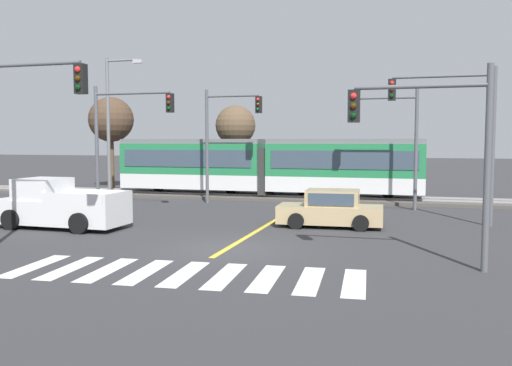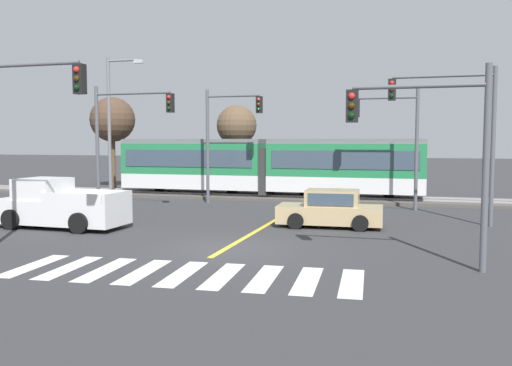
{
  "view_description": "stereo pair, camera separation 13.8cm",
  "coord_description": "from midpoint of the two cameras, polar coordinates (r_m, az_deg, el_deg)",
  "views": [
    {
      "loc": [
        5.61,
        -16.41,
        3.49
      ],
      "look_at": [
        -0.98,
        6.96,
        1.6
      ],
      "focal_mm": 38.0,
      "sensor_mm": 36.0,
      "label": 1
    },
    {
      "loc": [
        5.74,
        -16.37,
        3.49
      ],
      "look_at": [
        -0.98,
        6.96,
        1.6
      ],
      "focal_mm": 38.0,
      "sensor_mm": 36.0,
      "label": 2
    }
  ],
  "objects": [
    {
      "name": "pickup_truck",
      "position": [
        23.21,
        -19.98,
        -2.37
      ],
      "size": [
        5.45,
        2.34,
        1.98
      ],
      "color": "silver",
      "rests_on": "ground"
    },
    {
      "name": "traffic_light_far_left",
      "position": [
        30.07,
        -3.15,
        5.71
      ],
      "size": [
        3.25,
        0.38,
        6.33
      ],
      "color": "#515459",
      "rests_on": "ground"
    },
    {
      "name": "crosswalk_stripe_1",
      "position": [
        15.94,
        -18.85,
        -8.42
      ],
      "size": [
        0.75,
        2.83,
        0.01
      ],
      "primitive_type": "cube",
      "rotation": [
        0.0,
        0.0,
        0.07
      ],
      "color": "silver",
      "rests_on": "ground"
    },
    {
      "name": "crosswalk_stripe_8",
      "position": [
        13.76,
        10.36,
        -10.29
      ],
      "size": [
        0.75,
        2.83,
        0.01
      ],
      "primitive_type": "cube",
      "rotation": [
        0.0,
        0.0,
        0.07
      ],
      "color": "silver",
      "rests_on": "ground"
    },
    {
      "name": "lane_centre_line",
      "position": [
        23.36,
        1.84,
        -4.13
      ],
      "size": [
        0.2,
        14.9,
        0.01
      ],
      "primitive_type": "cube",
      "color": "gold",
      "rests_on": "ground"
    },
    {
      "name": "traffic_light_mid_left",
      "position": [
        27.45,
        -13.74,
        5.67
      ],
      "size": [
        4.25,
        0.38,
        6.18
      ],
      "color": "#515459",
      "rests_on": "ground"
    },
    {
      "name": "crosswalk_stripe_3",
      "position": [
        14.95,
        -11.5,
        -9.12
      ],
      "size": [
        0.75,
        2.83,
        0.01
      ],
      "primitive_type": "cube",
      "rotation": [
        0.0,
        0.0,
        0.07
      ],
      "color": "silver",
      "rests_on": "ground"
    },
    {
      "name": "crosswalk_stripe_7",
      "position": [
        13.83,
        5.73,
        -10.16
      ],
      "size": [
        0.75,
        2.83,
        0.01
      ],
      "primitive_type": "cube",
      "rotation": [
        0.0,
        0.0,
        0.07
      ],
      "color": "silver",
      "rests_on": "ground"
    },
    {
      "name": "light_rail_tram",
      "position": [
        32.96,
        1.31,
        1.94
      ],
      "size": [
        18.5,
        2.64,
        3.43
      ],
      "color": "silver",
      "rests_on": "track_bed"
    },
    {
      "name": "bare_tree_far_west",
      "position": [
        41.42,
        -14.77,
        6.43
      ],
      "size": [
        3.28,
        3.28,
        6.71
      ],
      "color": "brown",
      "rests_on": "ground"
    },
    {
      "name": "crosswalk_stripe_0",
      "position": [
        16.53,
        -22.15,
        -8.05
      ],
      "size": [
        0.75,
        2.83,
        0.01
      ],
      "primitive_type": "cube",
      "rotation": [
        0.0,
        0.0,
        0.07
      ],
      "color": "silver",
      "rests_on": "ground"
    },
    {
      "name": "crosswalk_stripe_4",
      "position": [
        14.55,
        -7.48,
        -9.44
      ],
      "size": [
        0.75,
        2.83,
        0.01
      ],
      "primitive_type": "cube",
      "rotation": [
        0.0,
        0.0,
        0.07
      ],
      "color": "silver",
      "rests_on": "ground"
    },
    {
      "name": "crosswalk_stripe_5",
      "position": [
        14.23,
        -3.24,
        -9.73
      ],
      "size": [
        0.75,
        2.83,
        0.01
      ],
      "primitive_type": "cube",
      "rotation": [
        0.0,
        0.0,
        0.07
      ],
      "color": "silver",
      "rests_on": "ground"
    },
    {
      "name": "track_bed",
      "position": [
        32.53,
        5.94,
        -1.57
      ],
      "size": [
        120.0,
        4.0,
        0.18
      ],
      "primitive_type": "cube",
      "color": "#4C4742",
      "rests_on": "ground"
    },
    {
      "name": "traffic_light_near_left",
      "position": [
        18.73,
        -23.61,
        6.13
      ],
      "size": [
        3.75,
        0.38,
        6.34
      ],
      "color": "#515459",
      "rests_on": "ground"
    },
    {
      "name": "traffic_light_far_right",
      "position": [
        28.21,
        14.57,
        5.32
      ],
      "size": [
        3.25,
        0.38,
        6.1
      ],
      "color": "#515459",
      "rests_on": "ground"
    },
    {
      "name": "crosswalk_stripe_6",
      "position": [
        13.99,
        1.18,
        -9.97
      ],
      "size": [
        0.75,
        2.83,
        0.01
      ],
      "primitive_type": "cube",
      "rotation": [
        0.0,
        0.0,
        0.07
      ],
      "color": "silver",
      "rests_on": "ground"
    },
    {
      "name": "rail_far",
      "position": [
        33.22,
        6.16,
        -1.21
      ],
      "size": [
        120.0,
        0.08,
        0.1
      ],
      "primitive_type": "cube",
      "color": "#939399",
      "rests_on": "track_bed"
    },
    {
      "name": "sedan_crossing",
      "position": [
        22.19,
        8.0,
        -2.81
      ],
      "size": [
        4.27,
        2.06,
        1.52
      ],
      "color": "tan",
      "rests_on": "ground"
    },
    {
      "name": "traffic_light_near_right",
      "position": [
        15.33,
        18.45,
        4.65
      ],
      "size": [
        3.75,
        0.38,
        5.5
      ],
      "color": "#515459",
      "rests_on": "ground"
    },
    {
      "name": "crosswalk_stripe_2",
      "position": [
        15.42,
        -15.3,
        -8.77
      ],
      "size": [
        0.75,
        2.83,
        0.01
      ],
      "primitive_type": "cube",
      "rotation": [
        0.0,
        0.0,
        0.07
      ],
      "color": "silver",
      "rests_on": "ground"
    },
    {
      "name": "bare_tree_west",
      "position": [
        38.33,
        -1.95,
        6.01
      ],
      "size": [
        2.82,
        2.82,
        6.0
      ],
      "color": "brown",
      "rests_on": "ground"
    },
    {
      "name": "rail_near",
      "position": [
        31.81,
        5.71,
        -1.45
      ],
      "size": [
        120.0,
        0.08,
        0.1
      ],
      "primitive_type": "cube",
      "color": "#939399",
      "rests_on": "track_bed"
    },
    {
      "name": "traffic_light_mid_right",
      "position": [
        23.76,
        20.57,
        6.22
      ],
      "size": [
        4.25,
        0.38,
        6.48
      ],
      "color": "#515459",
      "rests_on": "ground"
    },
    {
      "name": "ground_plane",
      "position": [
        17.69,
        -2.98,
        -6.93
      ],
      "size": [
        200.0,
        200.0,
        0.0
      ],
      "primitive_type": "plane",
      "color": "#333335"
    },
    {
      "name": "street_lamp_west",
      "position": [
        33.75,
        -14.74,
        6.57
      ],
      "size": [
        2.43,
        0.28,
        8.43
      ],
      "color": "slate",
      "rests_on": "ground"
    }
  ]
}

